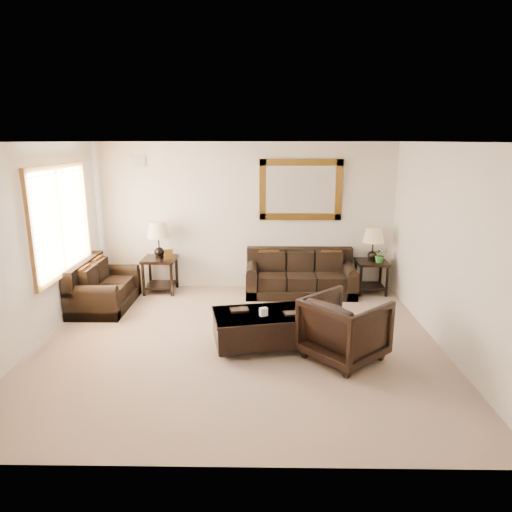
{
  "coord_description": "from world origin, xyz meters",
  "views": [
    {
      "loc": [
        0.33,
        -5.84,
        2.72
      ],
      "look_at": [
        0.24,
        0.6,
        1.08
      ],
      "focal_mm": 32.0,
      "sensor_mm": 36.0,
      "label": 1
    }
  ],
  "objects_px": {
    "sofa": "(300,278)",
    "coffee_table": "(267,326)",
    "end_table_right": "(373,251)",
    "loveseat": "(102,290)",
    "end_table_left": "(159,247)",
    "armchair": "(345,325)"
  },
  "relations": [
    {
      "from": "sofa",
      "to": "coffee_table",
      "type": "distance_m",
      "value": 2.33
    },
    {
      "from": "end_table_right",
      "to": "sofa",
      "type": "bearing_deg",
      "value": -176.76
    },
    {
      "from": "loveseat",
      "to": "coffee_table",
      "type": "height_order",
      "value": "loveseat"
    },
    {
      "from": "sofa",
      "to": "end_table_left",
      "type": "distance_m",
      "value": 2.62
    },
    {
      "from": "loveseat",
      "to": "end_table_right",
      "type": "height_order",
      "value": "end_table_right"
    },
    {
      "from": "armchair",
      "to": "sofa",
      "type": "bearing_deg",
      "value": -34.01
    },
    {
      "from": "end_table_left",
      "to": "armchair",
      "type": "height_order",
      "value": "end_table_left"
    },
    {
      "from": "end_table_right",
      "to": "coffee_table",
      "type": "xyz_separation_m",
      "value": [
        -1.92,
        -2.32,
        -0.48
      ]
    },
    {
      "from": "sofa",
      "to": "end_table_right",
      "type": "xyz_separation_m",
      "value": [
        1.3,
        0.07,
        0.5
      ]
    },
    {
      "from": "end_table_left",
      "to": "coffee_table",
      "type": "xyz_separation_m",
      "value": [
        1.95,
        -2.29,
        -0.55
      ]
    },
    {
      "from": "loveseat",
      "to": "coffee_table",
      "type": "bearing_deg",
      "value": -118.46
    },
    {
      "from": "sofa",
      "to": "armchair",
      "type": "height_order",
      "value": "armchair"
    },
    {
      "from": "loveseat",
      "to": "end_table_left",
      "type": "relative_size",
      "value": 1.09
    },
    {
      "from": "end_table_left",
      "to": "loveseat",
      "type": "bearing_deg",
      "value": -135.87
    },
    {
      "from": "sofa",
      "to": "loveseat",
      "type": "bearing_deg",
      "value": -167.6
    },
    {
      "from": "end_table_right",
      "to": "armchair",
      "type": "bearing_deg",
      "value": -109.62
    },
    {
      "from": "loveseat",
      "to": "sofa",
      "type": "bearing_deg",
      "value": -77.6
    },
    {
      "from": "loveseat",
      "to": "end_table_left",
      "type": "height_order",
      "value": "end_table_left"
    },
    {
      "from": "end_table_right",
      "to": "coffee_table",
      "type": "bearing_deg",
      "value": -129.62
    },
    {
      "from": "loveseat",
      "to": "coffee_table",
      "type": "distance_m",
      "value": 3.14
    },
    {
      "from": "sofa",
      "to": "armchair",
      "type": "xyz_separation_m",
      "value": [
        0.36,
        -2.57,
        0.16
      ]
    },
    {
      "from": "end_table_left",
      "to": "sofa",
      "type": "bearing_deg",
      "value": -1.13
    }
  ]
}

